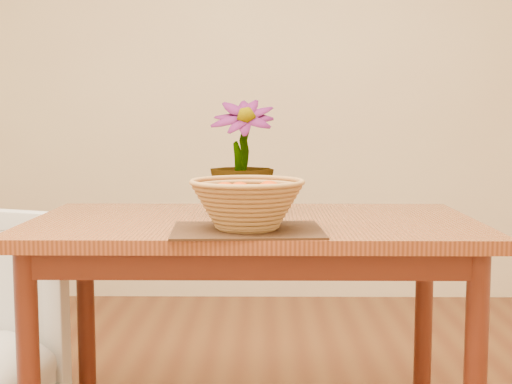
{
  "coord_description": "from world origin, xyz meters",
  "views": [
    {
      "loc": [
        0.04,
        -1.93,
        1.07
      ],
      "look_at": [
        0.01,
        0.09,
        0.86
      ],
      "focal_mm": 50.0,
      "sensor_mm": 36.0,
      "label": 1
    }
  ],
  "objects": [
    {
      "name": "orange_pile",
      "position": [
        -0.01,
        0.06,
        0.85
      ],
      "size": [
        0.2,
        0.2,
        0.08
      ],
      "rotation": [
        0.0,
        0.0,
        -0.25
      ],
      "color": "red",
      "rests_on": "wicker_basket"
    },
    {
      "name": "potted_plant",
      "position": [
        -0.04,
        0.39,
        0.94
      ],
      "size": [
        0.22,
        0.22,
        0.38
      ],
      "primitive_type": "imported",
      "rotation": [
        0.0,
        0.0,
        -0.06
      ],
      "color": "#1C4C15",
      "rests_on": "table"
    },
    {
      "name": "wicker_basket",
      "position": [
        -0.01,
        0.06,
        0.82
      ],
      "size": [
        0.33,
        0.33,
        0.13
      ],
      "color": "#A57544",
      "rests_on": "placemat"
    },
    {
      "name": "wall_back",
      "position": [
        0.0,
        2.25,
        1.35
      ],
      "size": [
        4.0,
        0.02,
        2.7
      ],
      "primitive_type": "cube",
      "color": "#FEEDC1",
      "rests_on": "floor"
    },
    {
      "name": "table",
      "position": [
        0.0,
        0.3,
        0.66
      ],
      "size": [
        1.4,
        0.8,
        0.75
      ],
      "color": "brown",
      "rests_on": "floor"
    },
    {
      "name": "placemat",
      "position": [
        -0.01,
        0.06,
        0.75
      ],
      "size": [
        0.44,
        0.34,
        0.01
      ],
      "primitive_type": "cube",
      "rotation": [
        0.0,
        0.0,
        0.06
      ],
      "color": "#382214",
      "rests_on": "table"
    }
  ]
}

